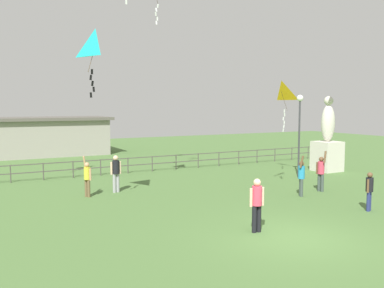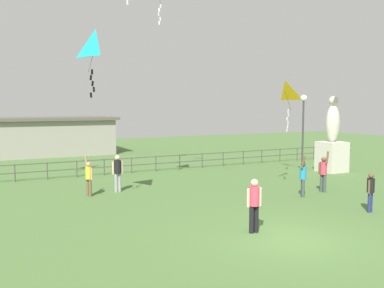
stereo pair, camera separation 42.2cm
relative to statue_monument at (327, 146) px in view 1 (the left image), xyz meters
The scene contains 13 objects.
ground_plane 14.21m from the statue_monument, 140.27° to the right, with size 80.00×80.00×0.00m, color #4C7038.
statue_monument is the anchor object (origin of this frame).
lamppost 3.70m from the statue_monument, 164.36° to the right, with size 0.36×0.36×4.65m.
person_1 14.01m from the statue_monument, 144.97° to the right, with size 0.52×0.32×1.74m.
person_2 6.59m from the statue_monument, 138.60° to the right, with size 0.31×0.52×1.94m.
person_3 9.95m from the statue_monument, 127.22° to the right, with size 0.43×0.28×1.51m.
person_4 14.96m from the statue_monument, behind, with size 0.30×0.48×1.82m.
person_5 8.03m from the statue_monument, 144.06° to the right, with size 0.39×0.45×1.86m.
person_6 13.52m from the statue_monument, behind, with size 0.53×0.32×1.74m.
kite_4 16.01m from the statue_monument, behind, with size 0.81×1.10×2.59m.
kite_5 4.86m from the statue_monument, behind, with size 0.97×1.19×2.87m.
waterfront_railing 12.29m from the statue_monument, 156.07° to the left, with size 36.02×0.06×0.95m.
pavilion_building 21.84m from the statue_monument, 129.00° to the left, with size 9.56×5.10×3.11m.
Camera 1 is at (-8.55, -9.46, 4.05)m, focal length 38.78 mm.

